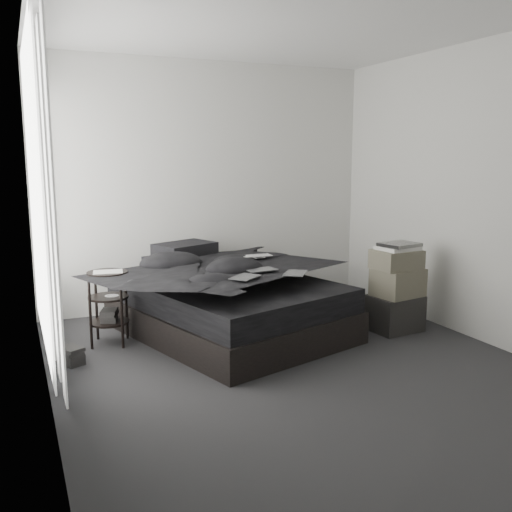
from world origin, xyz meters
name	(u,v)px	position (x,y,z in m)	size (l,w,h in m)	color
floor	(297,367)	(0.00, 0.00, 0.00)	(3.60, 4.20, 0.01)	#2B2A2D
ceiling	(301,14)	(0.00, 0.00, 2.60)	(3.60, 4.20, 0.01)	white
wall_back	(208,186)	(0.00, 2.10, 1.30)	(3.60, 0.01, 2.60)	silver
wall_left	(39,209)	(-1.80, 0.00, 1.30)	(0.01, 4.20, 2.60)	silver
wall_right	(485,194)	(1.80, 0.00, 1.30)	(0.01, 4.20, 2.60)	silver
window_left	(35,192)	(-1.78, 0.90, 1.35)	(0.02, 2.00, 2.30)	white
curtain_left	(43,201)	(-1.73, 0.90, 1.28)	(0.06, 2.12, 2.48)	white
bed	(229,319)	(-0.17, 1.02, 0.14)	(1.53, 2.01, 0.27)	black
mattress	(229,293)	(-0.17, 1.02, 0.38)	(1.47, 1.96, 0.22)	black
duvet	(232,270)	(-0.16, 0.97, 0.61)	(1.49, 1.72, 0.23)	black
pillow_lower	(178,263)	(-0.44, 1.76, 0.56)	(0.61, 0.41, 0.14)	black
pillow_upper	(185,249)	(-0.37, 1.76, 0.69)	(0.57, 0.39, 0.13)	black
laptop	(257,250)	(0.17, 1.17, 0.74)	(0.32, 0.21, 0.03)	silver
comic_a	(245,268)	(-0.25, 0.43, 0.73)	(0.25, 0.17, 0.01)	black
comic_b	(261,261)	(-0.01, 0.66, 0.73)	(0.25, 0.17, 0.01)	black
comic_c	(295,263)	(0.19, 0.41, 0.74)	(0.25, 0.17, 0.01)	black
side_stand	(109,308)	(-1.24, 1.16, 0.32)	(0.34, 0.34, 0.63)	black
papers	(108,272)	(-1.23, 1.14, 0.64)	(0.24, 0.18, 0.01)	white
floor_books	(72,356)	(-1.60, 0.77, 0.07)	(0.13, 0.19, 0.13)	black
box_lower	(395,313)	(1.29, 0.49, 0.17)	(0.45, 0.35, 0.33)	black
box_mid	(398,282)	(1.30, 0.48, 0.46)	(0.42, 0.33, 0.26)	#635F4E
box_upper	(396,259)	(1.28, 0.49, 0.68)	(0.40, 0.32, 0.18)	#635F4E
art_book_white	(398,248)	(1.29, 0.49, 0.79)	(0.34, 0.28, 0.03)	silver
art_book_snake	(400,245)	(1.30, 0.48, 0.82)	(0.33, 0.27, 0.03)	silver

